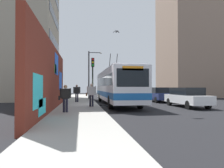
{
  "coord_description": "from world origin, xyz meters",
  "views": [
    {
      "loc": [
        -17.68,
        1.47,
        1.6
      ],
      "look_at": [
        2.29,
        -1.64,
        1.93
      ],
      "focal_mm": 32.36,
      "sensor_mm": 36.0,
      "label": 1
    }
  ],
  "objects_px": {
    "parked_car_white": "(187,97)",
    "parked_car_navy": "(158,94)",
    "street_lamp": "(90,71)",
    "pedestrian_at_curb": "(91,93)",
    "parked_car_silver": "(142,93)",
    "city_bus": "(116,85)",
    "parked_car_black": "(132,92)",
    "pedestrian_midblock": "(77,92)",
    "pedestrian_near_wall": "(65,96)",
    "traffic_light": "(93,72)"
  },
  "relations": [
    {
      "from": "pedestrian_midblock",
      "to": "pedestrian_near_wall",
      "type": "bearing_deg",
      "value": 176.41
    },
    {
      "from": "pedestrian_midblock",
      "to": "traffic_light",
      "type": "relative_size",
      "value": 0.4
    },
    {
      "from": "parked_car_navy",
      "to": "parked_car_white",
      "type": "bearing_deg",
      "value": 180.0
    },
    {
      "from": "pedestrian_near_wall",
      "to": "pedestrian_at_curb",
      "type": "bearing_deg",
      "value": -27.36
    },
    {
      "from": "pedestrian_at_curb",
      "to": "street_lamp",
      "type": "distance_m",
      "value": 10.66
    },
    {
      "from": "parked_car_black",
      "to": "traffic_light",
      "type": "height_order",
      "value": "traffic_light"
    },
    {
      "from": "city_bus",
      "to": "parked_car_silver",
      "type": "xyz_separation_m",
      "value": [
        8.53,
        -5.2,
        -0.94
      ]
    },
    {
      "from": "city_bus",
      "to": "street_lamp",
      "type": "distance_m",
      "value": 7.63
    },
    {
      "from": "city_bus",
      "to": "traffic_light",
      "type": "distance_m",
      "value": 2.51
    },
    {
      "from": "city_bus",
      "to": "pedestrian_at_curb",
      "type": "height_order",
      "value": "city_bus"
    },
    {
      "from": "city_bus",
      "to": "pedestrian_near_wall",
      "type": "distance_m",
      "value": 7.74
    },
    {
      "from": "parked_car_navy",
      "to": "pedestrian_at_curb",
      "type": "relative_size",
      "value": 2.81
    },
    {
      "from": "city_bus",
      "to": "street_lamp",
      "type": "height_order",
      "value": "street_lamp"
    },
    {
      "from": "pedestrian_at_curb",
      "to": "pedestrian_midblock",
      "type": "relative_size",
      "value": 1.02
    },
    {
      "from": "pedestrian_near_wall",
      "to": "pedestrian_midblock",
      "type": "bearing_deg",
      "value": -3.59
    },
    {
      "from": "parked_car_silver",
      "to": "city_bus",
      "type": "bearing_deg",
      "value": 148.63
    },
    {
      "from": "city_bus",
      "to": "parked_car_white",
      "type": "bearing_deg",
      "value": -122.69
    },
    {
      "from": "city_bus",
      "to": "parked_car_white",
      "type": "distance_m",
      "value": 6.25
    },
    {
      "from": "parked_car_black",
      "to": "pedestrian_near_wall",
      "type": "distance_m",
      "value": 22.75
    },
    {
      "from": "traffic_light",
      "to": "parked_car_silver",
      "type": "bearing_deg",
      "value": -42.33
    },
    {
      "from": "parked_car_navy",
      "to": "street_lamp",
      "type": "bearing_deg",
      "value": 58.73
    },
    {
      "from": "pedestrian_at_curb",
      "to": "street_lamp",
      "type": "relative_size",
      "value": 0.29
    },
    {
      "from": "pedestrian_midblock",
      "to": "traffic_light",
      "type": "xyz_separation_m",
      "value": [
        -1.18,
        -1.49,
        1.83
      ]
    },
    {
      "from": "parked_car_navy",
      "to": "pedestrian_at_curb",
      "type": "bearing_deg",
      "value": 127.89
    },
    {
      "from": "parked_car_silver",
      "to": "pedestrian_midblock",
      "type": "xyz_separation_m",
      "value": [
        -6.89,
        8.84,
        0.32
      ]
    },
    {
      "from": "parked_car_white",
      "to": "pedestrian_at_curb",
      "type": "relative_size",
      "value": 2.78
    },
    {
      "from": "parked_car_black",
      "to": "pedestrian_near_wall",
      "type": "height_order",
      "value": "pedestrian_near_wall"
    },
    {
      "from": "parked_car_white",
      "to": "traffic_light",
      "type": "bearing_deg",
      "value": 62.68
    },
    {
      "from": "parked_car_black",
      "to": "pedestrian_midblock",
      "type": "relative_size",
      "value": 2.89
    },
    {
      "from": "parked_car_silver",
      "to": "pedestrian_near_wall",
      "type": "bearing_deg",
      "value": 148.11
    },
    {
      "from": "parked_car_white",
      "to": "parked_car_black",
      "type": "bearing_deg",
      "value": -0.0
    },
    {
      "from": "traffic_light",
      "to": "street_lamp",
      "type": "distance_m",
      "value": 6.69
    },
    {
      "from": "traffic_light",
      "to": "street_lamp",
      "type": "height_order",
      "value": "street_lamp"
    },
    {
      "from": "parked_car_silver",
      "to": "pedestrian_midblock",
      "type": "height_order",
      "value": "pedestrian_midblock"
    },
    {
      "from": "city_bus",
      "to": "parked_car_black",
      "type": "bearing_deg",
      "value": -20.06
    },
    {
      "from": "street_lamp",
      "to": "pedestrian_near_wall",
      "type": "bearing_deg",
      "value": 171.19
    },
    {
      "from": "parked_car_silver",
      "to": "pedestrian_at_curb",
      "type": "height_order",
      "value": "pedestrian_at_curb"
    },
    {
      "from": "pedestrian_at_curb",
      "to": "parked_car_white",
      "type": "bearing_deg",
      "value": -90.64
    },
    {
      "from": "pedestrian_midblock",
      "to": "street_lamp",
      "type": "xyz_separation_m",
      "value": [
        5.48,
        -1.6,
        2.48
      ]
    },
    {
      "from": "street_lamp",
      "to": "pedestrian_at_curb",
      "type": "bearing_deg",
      "value": 177.64
    },
    {
      "from": "parked_car_black",
      "to": "parked_car_navy",
      "type": "bearing_deg",
      "value": -180.0
    },
    {
      "from": "pedestrian_at_curb",
      "to": "traffic_light",
      "type": "height_order",
      "value": "traffic_light"
    },
    {
      "from": "parked_car_black",
      "to": "pedestrian_at_curb",
      "type": "relative_size",
      "value": 2.84
    },
    {
      "from": "parked_car_silver",
      "to": "pedestrian_at_curb",
      "type": "relative_size",
      "value": 2.66
    },
    {
      "from": "city_bus",
      "to": "pedestrian_at_curb",
      "type": "bearing_deg",
      "value": 142.79
    },
    {
      "from": "parked_car_white",
      "to": "parked_car_navy",
      "type": "xyz_separation_m",
      "value": [
        6.05,
        -0.0,
        0.0
      ]
    },
    {
      "from": "parked_car_white",
      "to": "parked_car_navy",
      "type": "bearing_deg",
      "value": -0.0
    },
    {
      "from": "parked_car_black",
      "to": "pedestrian_near_wall",
      "type": "relative_size",
      "value": 3.1
    },
    {
      "from": "parked_car_navy",
      "to": "pedestrian_at_curb",
      "type": "height_order",
      "value": "pedestrian_at_curb"
    },
    {
      "from": "parked_car_black",
      "to": "pedestrian_at_curb",
      "type": "bearing_deg",
      "value": 156.32
    }
  ]
}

